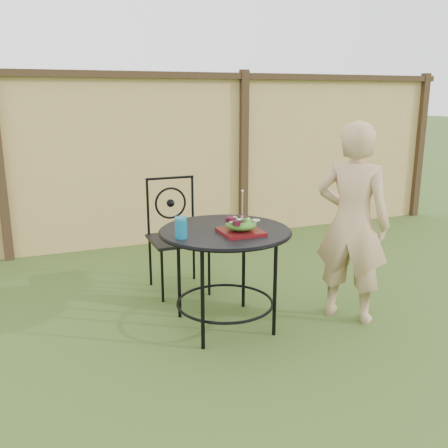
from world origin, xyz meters
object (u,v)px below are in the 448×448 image
object	(u,v)px
patio_chair	(176,232)
diner	(352,223)
patio_table	(225,249)
salad_plate	(241,232)

from	to	relation	value
patio_chair	diner	size ratio (longest dim) A/B	0.65
patio_table	diner	size ratio (longest dim) A/B	0.63
patio_table	diner	distance (m)	0.94
patio_chair	salad_plate	bearing A→B (deg)	-80.46
patio_table	patio_chair	xyz separation A→B (m)	(-0.10, 0.84, -0.08)
patio_table	patio_chair	distance (m)	0.85
patio_chair	salad_plate	xyz separation A→B (m)	(0.16, -0.98, 0.23)
diner	salad_plate	distance (m)	0.85
diner	patio_chair	bearing A→B (deg)	5.03
patio_chair	diner	xyz separation A→B (m)	(1.01, -1.05, 0.23)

